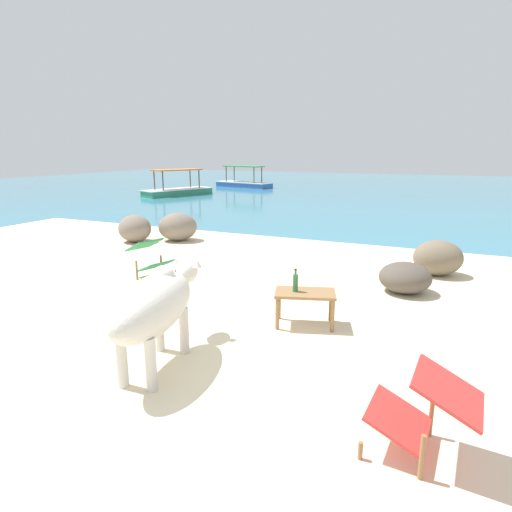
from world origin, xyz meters
name	(u,v)px	position (x,y,z in m)	size (l,w,h in m)	color
sand_beach	(132,366)	(0.00, 0.00, 0.02)	(18.00, 14.00, 0.04)	beige
water_surface	(394,191)	(0.00, 22.00, 0.00)	(60.00, 36.00, 0.03)	teal
cow	(155,304)	(0.28, 0.09, 0.72)	(0.80, 1.85, 1.03)	beige
low_bench_table	(305,297)	(1.33, 1.75, 0.41)	(0.86, 0.65, 0.45)	olive
bottle	(295,282)	(1.21, 1.71, 0.61)	(0.07, 0.07, 0.30)	#2D6B38
deck_chair_near	(422,407)	(2.85, -0.22, 0.42)	(0.80, 0.59, 0.68)	olive
deck_chair_far	(150,256)	(-1.81, 2.70, 0.42)	(0.89, 0.73, 0.68)	olive
shore_rock_large	(178,227)	(-3.19, 5.57, 0.39)	(0.94, 0.77, 0.69)	gray
shore_rock_medium	(438,258)	(2.80, 4.93, 0.36)	(0.85, 0.72, 0.63)	#756651
shore_rock_small	(405,278)	(2.37, 3.67, 0.28)	(0.81, 0.79, 0.48)	brown
shore_rock_flat	(135,229)	(-4.07, 5.02, 0.37)	(0.85, 0.77, 0.66)	gray
boat_blue	(244,183)	(-8.74, 20.83, 0.29)	(3.84, 1.94, 1.29)	#3866B7
boat_green	(178,190)	(-9.72, 15.15, 0.29)	(2.41, 3.84, 1.29)	#338E66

